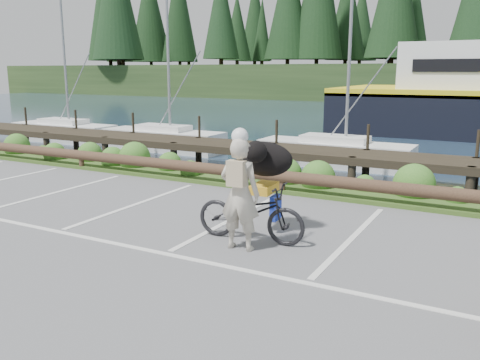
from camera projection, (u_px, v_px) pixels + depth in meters
name	position (u px, v px, depth m)	size (l,w,h in m)	color
ground	(179.00, 247.00, 9.09)	(72.00, 72.00, 0.00)	#58585B
vegetation_strip	(293.00, 186.00, 13.63)	(34.00, 1.60, 0.10)	#3D5B21
log_rail	(282.00, 193.00, 13.04)	(32.00, 0.30, 0.60)	#443021
bicycle	(251.00, 212.00, 9.33)	(0.73, 2.09, 1.10)	black
cyclist	(240.00, 194.00, 8.80)	(0.72, 0.48, 1.99)	#BBB19E
dog	(264.00, 159.00, 9.74)	(1.16, 0.57, 0.67)	black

